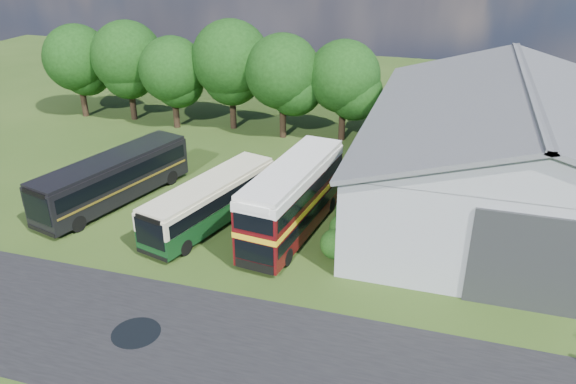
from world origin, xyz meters
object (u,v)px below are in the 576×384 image
(storage_shed, at_px, (517,143))
(bus_dark_single, at_px, (114,178))
(bus_green_single, at_px, (211,201))
(bus_maroon_double, at_px, (293,200))

(storage_shed, xyz_separation_m, bus_dark_single, (-24.75, -7.53, -2.49))
(bus_green_single, relative_size, bus_dark_single, 0.90)
(storage_shed, relative_size, bus_green_single, 2.35)
(storage_shed, distance_m, bus_green_single, 19.58)
(bus_dark_single, bearing_deg, storage_shed, 32.01)
(storage_shed, xyz_separation_m, bus_maroon_double, (-12.38, -8.11, -2.00))
(storage_shed, xyz_separation_m, bus_green_single, (-17.45, -8.49, -2.65))
(bus_green_single, bearing_deg, bus_dark_single, -172.52)
(bus_dark_single, bearing_deg, bus_maroon_double, 12.41)
(bus_maroon_double, bearing_deg, bus_green_single, -168.82)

